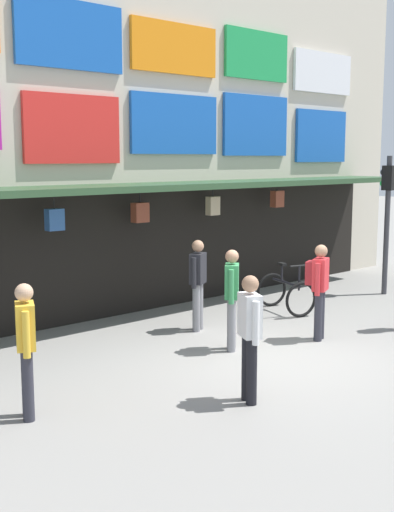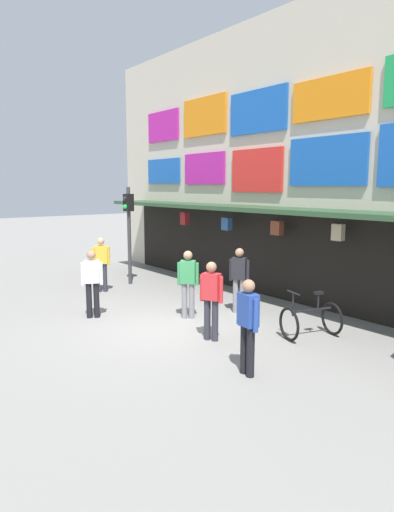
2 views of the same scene
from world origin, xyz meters
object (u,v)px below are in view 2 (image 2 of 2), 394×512
at_px(pedestrian_in_white, 248,322).
at_px(traffic_light_near, 129,220).
at_px(bicycle_parked, 311,320).
at_px(pedestrian_in_green, 92,280).
at_px(pedestrian_in_black, 101,261).
at_px(pedestrian_in_purple, 212,294).
at_px(pedestrian_in_red, 239,277).
at_px(pedestrian_in_yellow, 188,280).

bearing_deg(pedestrian_in_white, traffic_light_near, 164.98).
bearing_deg(bicycle_parked, pedestrian_in_green, -144.61).
height_order(bicycle_parked, pedestrian_in_black, pedestrian_in_black).
xyz_separation_m(pedestrian_in_purple, pedestrian_in_white, (1.76, -0.67, -0.04)).
bearing_deg(pedestrian_in_black, bicycle_parked, 13.54).
xyz_separation_m(pedestrian_in_white, pedestrian_in_red, (-2.91, 2.54, 0.00)).
relative_size(traffic_light_near, pedestrian_in_purple, 1.90).
bearing_deg(traffic_light_near, pedestrian_in_purple, -13.21).
xyz_separation_m(pedestrian_in_white, pedestrian_in_green, (-4.83, -0.60, 0.00)).
distance_m(pedestrian_in_black, pedestrian_in_green, 2.79).
height_order(bicycle_parked, pedestrian_in_white, pedestrian_in_white).
bearing_deg(bicycle_parked, pedestrian_in_purple, -124.37).
distance_m(traffic_light_near, bicycle_parked, 7.35).
bearing_deg(pedestrian_in_yellow, pedestrian_in_red, 71.95).
bearing_deg(pedestrian_in_yellow, pedestrian_in_green, -129.18).
bearing_deg(pedestrian_in_purple, traffic_light_near, 166.79).
height_order(pedestrian_in_red, pedestrian_in_yellow, same).
height_order(pedestrian_in_green, pedestrian_in_yellow, same).
xyz_separation_m(traffic_light_near, pedestrian_in_red, (4.78, 0.47, -1.19)).
bearing_deg(pedestrian_in_white, bicycle_parked, 102.95).
height_order(pedestrian_in_white, pedestrian_in_yellow, same).
bearing_deg(pedestrian_in_yellow, pedestrian_in_black, -174.11).
xyz_separation_m(traffic_light_near, pedestrian_in_yellow, (4.35, -0.83, -1.19)).
bearing_deg(pedestrian_in_green, pedestrian_in_yellow, 50.82).
distance_m(traffic_light_near, pedestrian_in_white, 8.05).
height_order(bicycle_parked, pedestrian_in_yellow, pedestrian_in_yellow).
xyz_separation_m(bicycle_parked, pedestrian_in_black, (-6.67, -1.61, 0.55)).
bearing_deg(pedestrian_in_red, bicycle_parked, -2.52).
bearing_deg(pedestrian_in_red, pedestrian_in_purple, -58.38).
distance_m(traffic_light_near, pedestrian_in_green, 4.09).
distance_m(bicycle_parked, pedestrian_in_white, 2.56).
bearing_deg(pedestrian_in_purple, pedestrian_in_black, 178.38).
bearing_deg(traffic_light_near, pedestrian_in_green, -42.92).
height_order(pedestrian_in_white, pedestrian_in_black, same).
xyz_separation_m(pedestrian_in_white, pedestrian_in_yellow, (-3.34, 1.23, 0.00)).
height_order(pedestrian_in_white, pedestrian_in_red, same).
height_order(traffic_light_near, pedestrian_in_yellow, traffic_light_near).
distance_m(bicycle_parked, pedestrian_in_yellow, 3.08).
bearing_deg(pedestrian_in_green, pedestrian_in_black, 149.34).
bearing_deg(pedestrian_in_purple, pedestrian_in_yellow, 160.54).
xyz_separation_m(pedestrian_in_purple, pedestrian_in_green, (-3.06, -1.27, -0.04)).
relative_size(pedestrian_in_green, pedestrian_in_yellow, 1.00).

